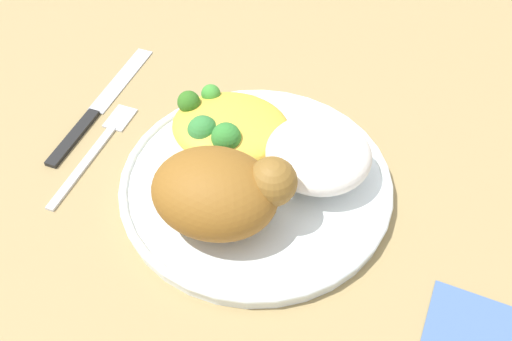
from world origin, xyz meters
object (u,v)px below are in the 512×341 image
Objects in this scene: mac_cheese_with_broccoli at (227,127)px; fork at (97,147)px; plate at (256,183)px; rice_pile at (318,154)px; knife at (94,111)px; roasted_chicken at (220,192)px.

fork is (-0.12, -0.03, -0.03)m from mac_cheese_with_broccoli.
fork is (-0.16, 0.01, -0.01)m from plate.
fork is at bearing -177.00° from rice_pile.
rice_pile is 0.09m from mac_cheese_with_broccoli.
rice_pile reaches higher than knife.
rice_pile is at bearing -8.16° from knife.
plate is at bearing -3.41° from fork.
mac_cheese_with_broccoli is (-0.04, 0.04, 0.02)m from plate.
knife is (-0.19, 0.05, -0.00)m from plate.
mac_cheese_with_broccoli is at bearing 13.87° from fork.
roasted_chicken is 1.05× the size of mac_cheese_with_broccoli.
mac_cheese_with_broccoli reaches higher than plate.
rice_pile is 0.65× the size of fork.
mac_cheese_with_broccoli is (-0.02, 0.09, -0.02)m from roasted_chicken.
mac_cheese_with_broccoli is 0.15m from knife.
rice_pile is (0.05, 0.02, 0.03)m from plate.
rice_pile is 0.24m from knife.
roasted_chicken is 1.25× the size of rice_pile.
roasted_chicken is 0.09m from mac_cheese_with_broccoli.
rice_pile reaches higher than mac_cheese_with_broccoli.
knife is at bearing 174.37° from mac_cheese_with_broccoli.
mac_cheese_with_broccoli is at bearing 103.82° from roasted_chicken.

